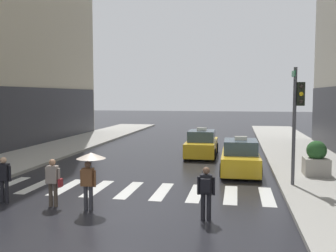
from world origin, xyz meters
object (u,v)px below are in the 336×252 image
at_px(taxi_lead, 240,158).
at_px(pedestrian_with_umbrella, 90,165).
at_px(taxi_second, 202,145).
at_px(pedestrian_plain_coat, 4,177).
at_px(traffic_light_pole, 297,109).
at_px(planter_near_corner, 316,160).
at_px(pedestrian_with_backpack, 206,189).
at_px(pedestrian_with_handbag, 53,180).

bearing_deg(taxi_lead, pedestrian_with_umbrella, -124.39).
distance_m(taxi_second, pedestrian_plain_coat, 13.11).
relative_size(traffic_light_pole, planter_near_corner, 3.00).
height_order(taxi_lead, pedestrian_with_backpack, taxi_lead).
bearing_deg(pedestrian_with_umbrella, taxi_second, 77.77).
bearing_deg(taxi_second, planter_near_corner, -43.48).
relative_size(taxi_second, pedestrian_plain_coat, 2.76).
relative_size(traffic_light_pole, pedestrian_with_backpack, 2.91).
height_order(pedestrian_with_backpack, pedestrian_plain_coat, same).
distance_m(traffic_light_pole, pedestrian_with_handbag, 9.80).
xyz_separation_m(traffic_light_pole, pedestrian_plain_coat, (-10.47, -4.09, -2.32)).
height_order(pedestrian_with_backpack, pedestrian_with_handbag, same).
bearing_deg(taxi_second, traffic_light_pole, -59.05).
height_order(pedestrian_with_backpack, planter_near_corner, planter_near_corner).
bearing_deg(pedestrian_with_umbrella, planter_near_corner, 37.58).
xyz_separation_m(taxi_second, planter_near_corner, (5.78, -5.49, 0.15)).
distance_m(pedestrian_with_umbrella, pedestrian_with_backpack, 3.92).
height_order(pedestrian_with_umbrella, pedestrian_with_backpack, pedestrian_with_umbrella).
xyz_separation_m(taxi_second, pedestrian_with_handbag, (-3.99, -11.78, 0.21)).
xyz_separation_m(pedestrian_plain_coat, planter_near_corner, (11.69, 6.22, -0.07)).
xyz_separation_m(taxi_lead, pedestrian_plain_coat, (-8.27, -7.01, 0.21)).
height_order(taxi_lead, taxi_second, same).
relative_size(pedestrian_with_umbrella, pedestrian_with_handbag, 1.18).
bearing_deg(pedestrian_plain_coat, pedestrian_with_backpack, -4.65).
xyz_separation_m(traffic_light_pole, pedestrian_with_handbag, (-8.55, -4.17, -2.32)).
xyz_separation_m(taxi_lead, pedestrian_with_umbrella, (-4.95, -7.23, 0.79)).
relative_size(taxi_second, pedestrian_with_backpack, 2.76).
relative_size(pedestrian_with_umbrella, pedestrian_with_backpack, 1.18).
bearing_deg(taxi_lead, planter_near_corner, -13.04).
relative_size(pedestrian_with_umbrella, planter_near_corner, 1.21).
bearing_deg(planter_near_corner, pedestrian_with_handbag, -147.24).
relative_size(traffic_light_pole, pedestrian_with_umbrella, 2.47).
height_order(traffic_light_pole, taxi_second, traffic_light_pole).
height_order(pedestrian_with_umbrella, pedestrian_plain_coat, pedestrian_with_umbrella).
bearing_deg(pedestrian_with_handbag, planter_near_corner, 32.76).
bearing_deg(pedestrian_with_handbag, taxi_lead, 48.09).
xyz_separation_m(traffic_light_pole, taxi_second, (-4.56, 7.61, -2.53)).
height_order(traffic_light_pole, pedestrian_plain_coat, traffic_light_pole).
bearing_deg(taxi_second, taxi_lead, -63.26).
distance_m(pedestrian_with_umbrella, planter_near_corner, 10.58).
distance_m(taxi_lead, pedestrian_with_backpack, 7.67).
height_order(taxi_second, pedestrian_plain_coat, taxi_second).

